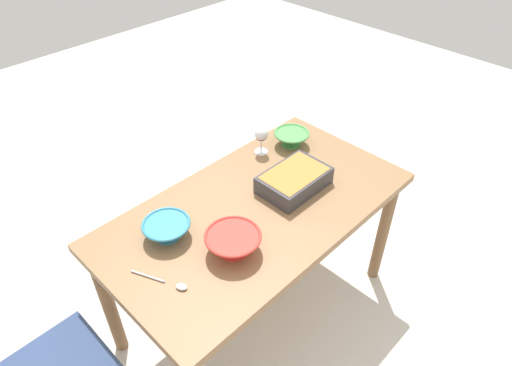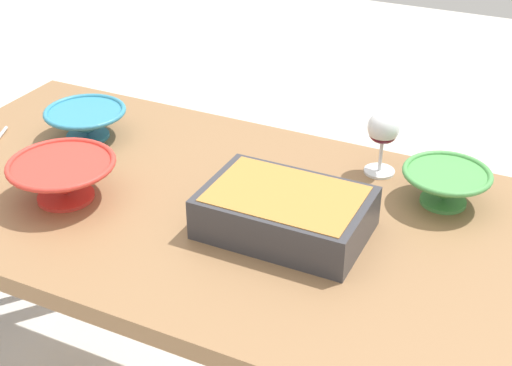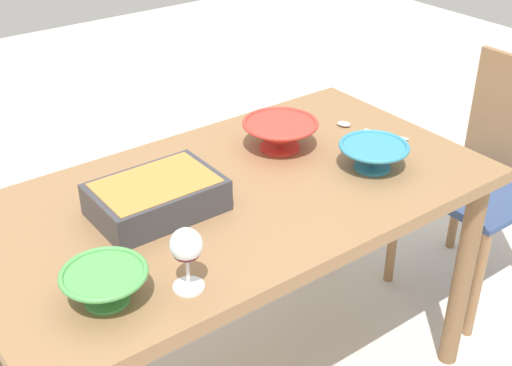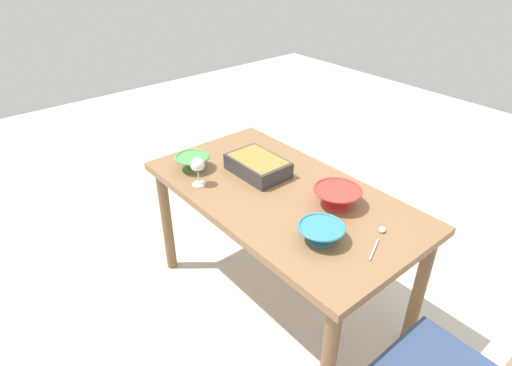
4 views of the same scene
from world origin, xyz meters
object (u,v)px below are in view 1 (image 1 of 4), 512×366
at_px(casserole_dish, 294,179).
at_px(mixing_bowl, 167,229).
at_px(dining_table, 257,222).
at_px(wine_glass, 261,135).
at_px(serving_spoon, 170,283).
at_px(small_bowl, 233,242).
at_px(serving_bowl, 291,138).

bearing_deg(casserole_dish, mixing_bowl, 164.81).
bearing_deg(dining_table, mixing_bowl, 160.88).
bearing_deg(mixing_bowl, dining_table, -19.12).
distance_m(wine_glass, serving_spoon, 0.92).
height_order(wine_glass, mixing_bowl, wine_glass).
xyz_separation_m(casserole_dish, serving_spoon, (-0.74, -0.04, -0.04)).
xyz_separation_m(dining_table, small_bowl, (-0.25, -0.12, 0.14)).
height_order(casserole_dish, small_bowl, small_bowl).
bearing_deg(small_bowl, serving_bowl, 24.42).
height_order(wine_glass, small_bowl, wine_glass).
distance_m(casserole_dish, serving_bowl, 0.35).
relative_size(wine_glass, serving_bowl, 0.82).
distance_m(dining_table, casserole_dish, 0.26).
bearing_deg(casserole_dish, serving_spoon, -176.63).
bearing_deg(serving_spoon, wine_glass, 22.52).
height_order(serving_bowl, serving_spoon, serving_bowl).
bearing_deg(casserole_dish, dining_table, 172.19).
height_order(mixing_bowl, small_bowl, small_bowl).
bearing_deg(wine_glass, casserole_dish, -107.66).
bearing_deg(dining_table, casserole_dish, -7.81).
xyz_separation_m(wine_glass, serving_bowl, (0.16, -0.07, -0.06)).
xyz_separation_m(wine_glass, mixing_bowl, (-0.70, -0.14, -0.06)).
bearing_deg(serving_spoon, mixing_bowl, 55.09).
bearing_deg(serving_bowl, wine_glass, 157.53).
xyz_separation_m(small_bowl, serving_spoon, (-0.28, 0.04, -0.04)).
distance_m(dining_table, serving_bowl, 0.53).
height_order(wine_glass, serving_bowl, wine_glass).
distance_m(dining_table, small_bowl, 0.31).
xyz_separation_m(casserole_dish, mixing_bowl, (-0.60, 0.16, -0.01)).
bearing_deg(mixing_bowl, wine_glass, 11.53).
xyz_separation_m(dining_table, serving_bowl, (0.47, 0.21, 0.14)).
distance_m(mixing_bowl, serving_bowl, 0.86).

